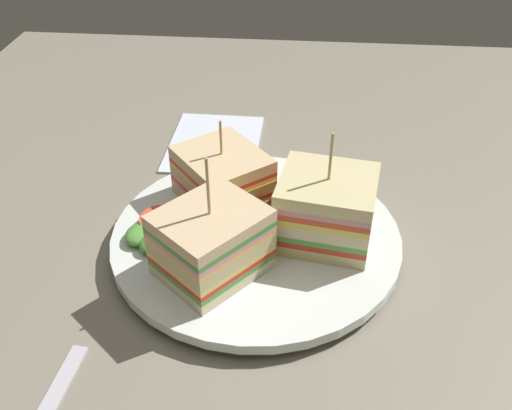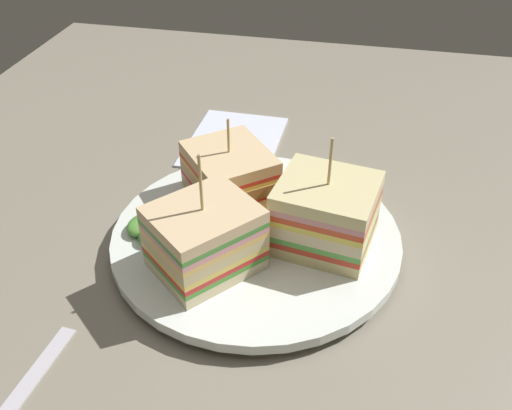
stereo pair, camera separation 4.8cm
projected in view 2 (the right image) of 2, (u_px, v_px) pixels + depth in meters
ground_plane at (256, 254)px, 51.91cm from camera, size 103.27×88.25×1.80cm
plate at (256, 238)px, 50.76cm from camera, size 25.61×25.61×1.71cm
sandwich_wedge_0 at (230, 175)px, 53.19cm from camera, size 10.49×10.33×8.37cm
sandwich_wedge_1 at (205, 238)px, 45.15cm from camera, size 10.39×10.23×10.75cm
sandwich_wedge_2 at (325, 211)px, 47.81cm from camera, size 8.42×9.04×10.32cm
chip_pile at (252, 218)px, 50.42cm from camera, size 6.08×7.84×1.92cm
salad_garnish at (156, 223)px, 50.39cm from camera, size 7.39×5.62×1.51cm
napkin at (234, 140)px, 66.17cm from camera, size 13.58×10.39×0.50cm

